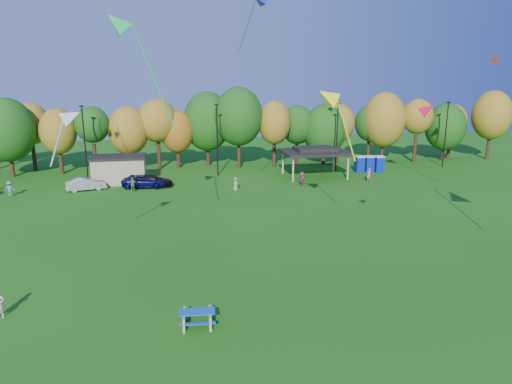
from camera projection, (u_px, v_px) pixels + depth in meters
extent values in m
plane|color=#19600F|center=(271.00, 356.00, 20.39)|extent=(160.00, 160.00, 0.00)
cylinder|color=black|center=(12.00, 163.00, 57.73)|extent=(0.50, 0.50, 3.56)
ellipsoid|color=#144C0F|center=(7.00, 130.00, 56.73)|extent=(6.62, 6.62, 8.00)
cylinder|color=black|center=(34.00, 156.00, 61.86)|extent=(0.50, 0.50, 3.79)
ellipsoid|color=olive|center=(30.00, 124.00, 60.81)|extent=(4.94, 4.94, 5.58)
cylinder|color=black|center=(61.00, 161.00, 59.58)|extent=(0.50, 0.50, 3.34)
ellipsoid|color=olive|center=(58.00, 131.00, 58.65)|extent=(4.61, 4.61, 5.88)
cylinder|color=black|center=(95.00, 159.00, 60.16)|extent=(0.50, 0.50, 3.82)
ellipsoid|color=#144C0F|center=(92.00, 125.00, 59.10)|extent=(4.43, 4.43, 4.73)
cylinder|color=black|center=(130.00, 159.00, 61.66)|extent=(0.50, 0.50, 3.25)
ellipsoid|color=olive|center=(128.00, 131.00, 60.75)|extent=(5.33, 5.33, 6.53)
cylinder|color=black|center=(159.00, 155.00, 62.83)|extent=(0.50, 0.50, 3.96)
ellipsoid|color=olive|center=(157.00, 121.00, 61.72)|extent=(5.31, 5.31, 5.82)
cylinder|color=black|center=(178.00, 157.00, 63.68)|extent=(0.50, 0.50, 3.05)
ellipsoid|color=#995914|center=(177.00, 132.00, 62.83)|extent=(4.54, 4.54, 5.87)
cylinder|color=black|center=(208.00, 152.00, 65.51)|extent=(0.50, 0.50, 3.77)
ellipsoid|color=#144C0F|center=(207.00, 121.00, 64.45)|extent=(6.69, 6.69, 8.35)
cylinder|color=black|center=(239.00, 153.00, 63.34)|extent=(0.50, 0.50, 4.28)
ellipsoid|color=#144C0F|center=(239.00, 117.00, 62.14)|extent=(6.64, 6.64, 8.01)
cylinder|color=black|center=(274.00, 154.00, 64.00)|extent=(0.50, 0.50, 3.76)
ellipsoid|color=olive|center=(274.00, 123.00, 62.95)|extent=(4.49, 4.49, 6.02)
cylinder|color=black|center=(297.00, 152.00, 66.70)|extent=(0.50, 0.50, 3.43)
ellipsoid|color=#144C0F|center=(297.00, 125.00, 65.74)|extent=(4.77, 4.77, 5.63)
cylinder|color=black|center=(323.00, 154.00, 66.64)|extent=(0.50, 0.50, 2.95)
ellipsoid|color=#144C0F|center=(324.00, 130.00, 65.82)|extent=(6.14, 6.14, 7.54)
cylinder|color=black|center=(337.00, 151.00, 67.43)|extent=(0.50, 0.50, 3.52)
ellipsoid|color=olive|center=(338.00, 123.00, 66.45)|extent=(4.78, 4.78, 5.53)
cylinder|color=black|center=(368.00, 149.00, 70.07)|extent=(0.50, 0.50, 3.39)
ellipsoid|color=#144C0F|center=(370.00, 123.00, 69.12)|extent=(4.54, 4.54, 5.46)
cylinder|color=black|center=(382.00, 149.00, 69.11)|extent=(0.50, 0.50, 3.72)
ellipsoid|color=olive|center=(384.00, 120.00, 68.07)|extent=(6.32, 6.32, 8.24)
cylinder|color=black|center=(415.00, 149.00, 67.99)|extent=(0.50, 0.50, 4.06)
ellipsoid|color=olive|center=(417.00, 117.00, 66.86)|extent=(4.50, 4.50, 5.13)
cylinder|color=black|center=(443.00, 150.00, 69.55)|extent=(0.50, 0.50, 3.05)
ellipsoid|color=#144C0F|center=(446.00, 127.00, 68.70)|extent=(5.97, 5.97, 7.05)
cylinder|color=black|center=(449.00, 147.00, 71.32)|extent=(0.50, 0.50, 3.55)
ellipsoid|color=olive|center=(451.00, 120.00, 70.33)|extent=(4.60, 4.60, 4.99)
cylinder|color=black|center=(488.00, 146.00, 70.52)|extent=(0.50, 0.50, 4.07)
ellipsoid|color=olive|center=(492.00, 115.00, 69.38)|extent=(5.83, 5.83, 7.42)
cylinder|color=black|center=(85.00, 144.00, 54.87)|extent=(0.16, 0.16, 9.00)
cube|color=black|center=(81.00, 106.00, 53.79)|extent=(0.50, 0.25, 0.18)
cylinder|color=black|center=(217.00, 141.00, 57.81)|extent=(0.16, 0.16, 9.00)
cube|color=black|center=(217.00, 105.00, 56.73)|extent=(0.50, 0.25, 0.18)
cylinder|color=black|center=(337.00, 138.00, 60.75)|extent=(0.16, 0.16, 9.00)
cube|color=black|center=(338.00, 103.00, 59.68)|extent=(0.50, 0.25, 0.18)
cylinder|color=black|center=(445.00, 135.00, 63.69)|extent=(0.16, 0.16, 9.00)
cube|color=black|center=(449.00, 102.00, 62.62)|extent=(0.50, 0.25, 0.18)
cube|color=tan|center=(119.00, 170.00, 54.42)|extent=(6.00, 4.00, 3.00)
cube|color=black|center=(119.00, 157.00, 54.03)|extent=(6.30, 4.30, 0.25)
cylinder|color=tan|center=(293.00, 170.00, 54.85)|extent=(0.24, 0.24, 3.00)
cylinder|color=tan|center=(348.00, 168.00, 56.13)|extent=(0.24, 0.24, 3.00)
cylinder|color=tan|center=(283.00, 162.00, 59.61)|extent=(0.24, 0.24, 3.00)
cylinder|color=tan|center=(334.00, 161.00, 60.90)|extent=(0.24, 0.24, 3.00)
cube|color=black|center=(315.00, 152.00, 57.48)|extent=(8.20, 6.20, 0.35)
cube|color=black|center=(315.00, 149.00, 57.38)|extent=(5.00, 3.50, 0.45)
cube|color=#0B2395|center=(359.00, 165.00, 60.79)|extent=(1.10, 1.10, 2.00)
cube|color=silver|center=(360.00, 157.00, 60.53)|extent=(1.15, 1.15, 0.18)
cube|color=#0B2395|center=(369.00, 165.00, 60.91)|extent=(1.10, 1.10, 2.00)
cube|color=silver|center=(369.00, 156.00, 60.65)|extent=(1.15, 1.15, 0.18)
cube|color=#0B2395|center=(379.00, 165.00, 60.90)|extent=(1.10, 1.10, 2.00)
cube|color=silver|center=(379.00, 156.00, 60.64)|extent=(1.15, 1.15, 0.18)
cube|color=tan|center=(184.00, 319.00, 22.79)|extent=(0.22, 1.44, 0.71)
cube|color=tan|center=(210.00, 318.00, 22.94)|extent=(0.22, 1.44, 0.71)
cube|color=#1356AC|center=(197.00, 312.00, 22.77)|extent=(1.83, 0.86, 0.06)
cube|color=#1356AC|center=(197.00, 324.00, 22.25)|extent=(1.80, 0.37, 0.05)
cube|color=#1356AC|center=(197.00, 311.00, 23.44)|extent=(1.80, 0.37, 0.05)
imported|color=#ADADB3|center=(86.00, 184.00, 50.83)|extent=(4.52, 2.45, 1.41)
imported|color=#0C0F4C|center=(145.00, 181.00, 52.19)|extent=(5.43, 3.06, 1.43)
imported|color=black|center=(151.00, 181.00, 52.49)|extent=(5.08, 2.69, 1.40)
imported|color=teal|center=(10.00, 189.00, 48.12)|extent=(1.12, 0.72, 1.63)
imported|color=#C85E80|center=(369.00, 175.00, 55.04)|extent=(0.68, 0.52, 1.68)
imported|color=#A3445B|center=(302.00, 179.00, 52.56)|extent=(0.93, 1.72, 1.77)
imported|color=#8E9E6C|center=(236.00, 184.00, 50.57)|extent=(0.85, 0.89, 1.54)
imported|color=#648954|center=(133.00, 185.00, 49.95)|extent=(1.04, 0.60, 1.67)
cone|color=green|center=(115.00, 23.00, 27.01)|extent=(2.17, 1.73, 1.96)
cylinder|color=green|center=(154.00, 78.00, 27.87)|extent=(2.48, 0.45, 6.61)
cone|color=#B9B9B9|center=(72.00, 117.00, 25.52)|extent=(1.46, 1.14, 1.47)
cylinder|color=#B9B9B9|center=(58.00, 141.00, 25.66)|extent=(1.12, 0.12, 2.85)
cylinder|color=navy|center=(248.00, 23.00, 33.46)|extent=(1.45, 0.41, 3.79)
cone|color=red|center=(495.00, 58.00, 47.79)|extent=(1.74, 1.85, 1.50)
cone|color=yellow|center=(327.00, 97.00, 31.67)|extent=(2.09, 1.60, 2.08)
cylinder|color=yellow|center=(346.00, 129.00, 32.45)|extent=(1.81, 0.14, 4.73)
cone|color=red|center=(428.00, 110.00, 25.46)|extent=(1.41, 1.36, 1.14)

